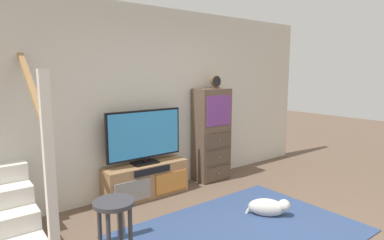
% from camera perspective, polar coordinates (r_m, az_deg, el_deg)
% --- Properties ---
extents(back_wall, '(6.40, 0.12, 2.70)m').
position_cam_1_polar(back_wall, '(4.80, -6.89, 3.53)').
color(back_wall, beige).
rests_on(back_wall, ground_plane).
extents(area_rug, '(2.60, 1.80, 0.01)m').
position_cam_1_polar(area_rug, '(3.76, 8.97, -19.51)').
color(area_rug, navy).
rests_on(area_rug, ground_plane).
extents(media_console, '(1.23, 0.38, 0.48)m').
position_cam_1_polar(media_console, '(4.66, -8.18, -10.64)').
color(media_console, '#997047').
rests_on(media_console, ground_plane).
extents(television, '(1.14, 0.22, 0.77)m').
position_cam_1_polar(television, '(4.51, -8.50, -2.76)').
color(television, black).
rests_on(television, media_console).
extents(side_cabinet, '(0.58, 0.38, 1.50)m').
position_cam_1_polar(side_cabinet, '(5.22, 3.54, -2.66)').
color(side_cabinet, brown).
rests_on(side_cabinet, ground_plane).
extents(desk_clock, '(0.18, 0.08, 0.21)m').
position_cam_1_polar(desk_clock, '(5.16, 4.30, 6.80)').
color(desk_clock, '#4C3823').
rests_on(desk_clock, side_cabinet).
extents(bar_stool_near, '(0.34, 0.34, 0.73)m').
position_cam_1_polar(bar_stool_near, '(2.82, -13.70, -17.47)').
color(bar_stool_near, '#333338').
rests_on(bar_stool_near, ground_plane).
extents(dog, '(0.44, 0.47, 0.23)m').
position_cam_1_polar(dog, '(4.18, 13.61, -14.94)').
color(dog, beige).
rests_on(dog, ground_plane).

